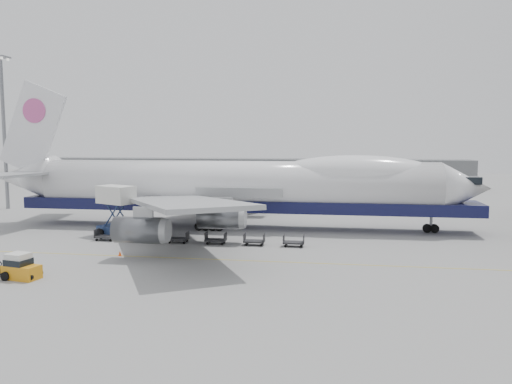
# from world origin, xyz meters

# --- Properties ---
(ground) EXTENTS (260.00, 260.00, 0.00)m
(ground) POSITION_xyz_m (0.00, 0.00, 0.00)
(ground) COLOR gray
(ground) RESTS_ON ground
(apron_line) EXTENTS (60.00, 0.15, 0.01)m
(apron_line) POSITION_xyz_m (0.00, -6.00, 0.01)
(apron_line) COLOR gold
(apron_line) RESTS_ON ground
(hangar) EXTENTS (110.00, 8.00, 7.00)m
(hangar) POSITION_xyz_m (-10.00, 70.00, 3.50)
(hangar) COLOR slate
(hangar) RESTS_ON ground
(floodlight_mast) EXTENTS (2.40, 2.40, 25.43)m
(floodlight_mast) POSITION_xyz_m (-42.00, 24.00, 14.27)
(floodlight_mast) COLOR slate
(floodlight_mast) RESTS_ON ground
(airliner) EXTENTS (67.00, 55.30, 19.98)m
(airliner) POSITION_xyz_m (0.64, 12.00, 5.62)
(airliner) COLOR white
(airliner) RESTS_ON ground
(catering_truck) EXTENTS (5.45, 4.70, 6.08)m
(catering_truck) POSITION_xyz_m (-13.54, 4.52, 3.44)
(catering_truck) COLOR navy
(catering_truck) RESTS_ON ground
(baggage_tug) EXTENTS (3.22, 2.12, 2.18)m
(baggage_tug) POSITION_xyz_m (-13.26, -15.12, 0.97)
(baggage_tug) COLOR orange
(baggage_tug) RESTS_ON ground
(traffic_cone) EXTENTS (0.36, 0.36, 0.53)m
(traffic_cone) POSITION_xyz_m (-8.51, -5.94, 0.25)
(traffic_cone) COLOR #FB4E0D
(traffic_cone) RESTS_ON ground
(dolly_0) EXTENTS (2.30, 1.35, 1.30)m
(dolly_0) POSITION_xyz_m (-13.42, 1.14, 0.53)
(dolly_0) COLOR #2D2D30
(dolly_0) RESTS_ON ground
(dolly_1) EXTENTS (2.30, 1.35, 1.30)m
(dolly_1) POSITION_xyz_m (-9.03, 1.14, 0.53)
(dolly_1) COLOR #2D2D30
(dolly_1) RESTS_ON ground
(dolly_2) EXTENTS (2.30, 1.35, 1.30)m
(dolly_2) POSITION_xyz_m (-4.64, 1.14, 0.53)
(dolly_2) COLOR #2D2D30
(dolly_2) RESTS_ON ground
(dolly_3) EXTENTS (2.30, 1.35, 1.30)m
(dolly_3) POSITION_xyz_m (-0.25, 1.14, 0.53)
(dolly_3) COLOR #2D2D30
(dolly_3) RESTS_ON ground
(dolly_4) EXTENTS (2.30, 1.35, 1.30)m
(dolly_4) POSITION_xyz_m (4.14, 1.14, 0.53)
(dolly_4) COLOR #2D2D30
(dolly_4) RESTS_ON ground
(dolly_5) EXTENTS (2.30, 1.35, 1.30)m
(dolly_5) POSITION_xyz_m (8.53, 1.14, 0.53)
(dolly_5) COLOR #2D2D30
(dolly_5) RESTS_ON ground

